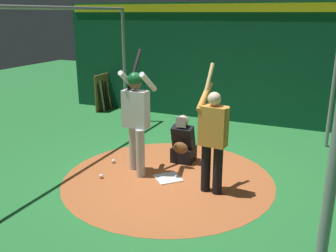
# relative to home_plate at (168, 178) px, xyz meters

# --- Properties ---
(ground_plane) EXTENTS (25.52, 25.52, 0.00)m
(ground_plane) POSITION_rel_home_plate_xyz_m (0.00, 0.00, -0.01)
(ground_plane) COLOR #287A38
(dirt_circle) EXTENTS (3.61, 3.61, 0.01)m
(dirt_circle) POSITION_rel_home_plate_xyz_m (0.00, 0.00, -0.01)
(dirt_circle) COLOR #B76033
(dirt_circle) RESTS_ON ground
(home_plate) EXTENTS (0.59, 0.59, 0.01)m
(home_plate) POSITION_rel_home_plate_xyz_m (0.00, 0.00, 0.00)
(home_plate) COLOR white
(home_plate) RESTS_ON dirt_circle
(batter) EXTENTS (0.68, 0.49, 2.14)m
(batter) POSITION_rel_home_plate_xyz_m (-0.03, -0.61, 1.09)
(batter) COLOR #B3B3B7
(batter) RESTS_ON ground
(catcher) EXTENTS (0.58, 0.40, 0.93)m
(catcher) POSITION_rel_home_plate_xyz_m (-0.80, -0.04, 0.35)
(catcher) COLOR black
(catcher) RESTS_ON ground
(visitor) EXTENTS (0.56, 0.50, 2.00)m
(visitor) POSITION_rel_home_plate_xyz_m (0.17, 0.82, 0.93)
(visitor) COLOR black
(visitor) RESTS_ON ground
(back_wall) EXTENTS (0.22, 9.52, 3.01)m
(back_wall) POSITION_rel_home_plate_xyz_m (-3.99, 0.00, 1.50)
(back_wall) COLOR #0F472D
(back_wall) RESTS_ON ground
(cage_frame) EXTENTS (5.74, 4.98, 2.87)m
(cage_frame) POSITION_rel_home_plate_xyz_m (0.00, 0.00, 2.02)
(cage_frame) COLOR gray
(cage_frame) RESTS_ON ground
(bat_rack) EXTENTS (1.06, 0.18, 1.05)m
(bat_rack) POSITION_rel_home_plate_xyz_m (-3.75, -3.63, 0.48)
(bat_rack) COLOR olive
(bat_rack) RESTS_ON ground
(baseball_0) EXTENTS (0.07, 0.07, 0.07)m
(baseball_0) POSITION_rel_home_plate_xyz_m (-0.21, -1.23, 0.03)
(baseball_0) COLOR white
(baseball_0) RESTS_ON dirt_circle
(baseball_1) EXTENTS (0.07, 0.07, 0.07)m
(baseball_1) POSITION_rel_home_plate_xyz_m (0.45, -1.06, 0.03)
(baseball_1) COLOR white
(baseball_1) RESTS_ON dirt_circle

